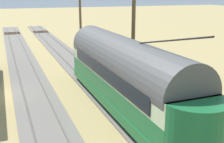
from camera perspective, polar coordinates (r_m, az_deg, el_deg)
track_streetcar_siding at (r=21.64m, az=-3.29°, el=-2.28°), size 2.80×80.00×0.18m
track_adjacent_siding at (r=20.74m, az=-15.76°, el=-3.68°), size 2.80×80.00×0.18m
vintage_streetcar at (r=16.36m, az=2.30°, el=-0.21°), size 2.65×15.61×5.22m
catenary_pole_foreground at (r=33.81m, az=-6.55°, el=10.63°), size 2.66×0.28×7.22m
catenary_pole_mid_near at (r=20.41m, az=4.15°, el=7.33°), size 2.66×0.28×7.22m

